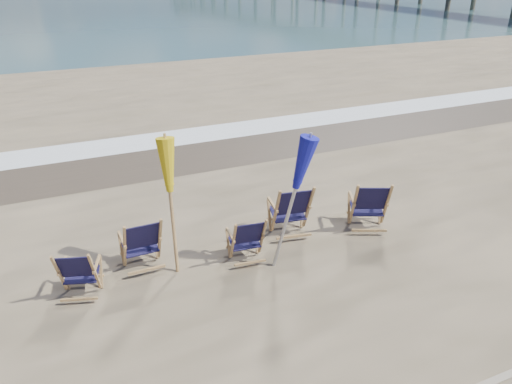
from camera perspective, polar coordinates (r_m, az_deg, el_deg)
surf_foam at (r=14.61m, az=-9.83°, el=6.06°), size 200.00×1.40×0.01m
wet_sand_strip at (r=13.24m, az=-8.14°, el=4.17°), size 200.00×2.60×0.00m
beach_chair_0 at (r=7.82m, az=-17.93°, el=-8.88°), size 0.75×0.80×0.90m
beach_chair_1 at (r=8.29m, az=-10.91°, el=-5.52°), size 0.66×0.74×1.01m
beach_chair_2 at (r=8.33m, az=0.77°, el=-5.33°), size 0.64×0.71×0.90m
beach_chair_3 at (r=9.08m, az=6.04°, el=-2.02°), size 0.83×0.90×1.10m
beach_chair_4 at (r=9.48m, az=14.68°, el=-1.64°), size 0.95×0.99×1.07m
umbrella_yellow at (r=7.74m, az=-9.91°, el=2.03°), size 0.30×0.30×2.21m
umbrella_blue at (r=7.65m, az=3.99°, el=2.72°), size 0.30×0.30×2.30m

